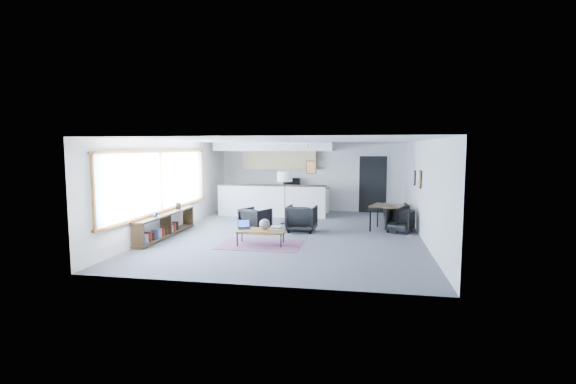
% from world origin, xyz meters
% --- Properties ---
extents(room, '(7.02, 9.02, 2.62)m').
position_xyz_m(room, '(0.00, 0.00, 1.30)').
color(room, '#4C4C4F').
rests_on(room, ground).
extents(window, '(0.10, 5.95, 1.66)m').
position_xyz_m(window, '(-3.46, -0.90, 1.46)').
color(window, '#8CBFFF').
rests_on(window, room).
extents(console, '(0.35, 3.00, 0.80)m').
position_xyz_m(console, '(-3.30, -1.05, 0.33)').
color(console, '#302111').
rests_on(console, floor).
extents(kitchenette, '(4.20, 1.96, 2.60)m').
position_xyz_m(kitchenette, '(-1.20, 3.71, 1.38)').
color(kitchenette, white).
rests_on(kitchenette, floor).
extents(doorway, '(1.10, 0.12, 2.15)m').
position_xyz_m(doorway, '(2.30, 4.42, 1.07)').
color(doorway, black).
rests_on(doorway, room).
extents(track_light, '(1.60, 0.07, 0.15)m').
position_xyz_m(track_light, '(-0.59, 2.20, 2.53)').
color(track_light, silver).
rests_on(track_light, room).
extents(wall_art_lower, '(0.03, 0.38, 0.48)m').
position_xyz_m(wall_art_lower, '(3.47, 0.40, 1.55)').
color(wall_art_lower, black).
rests_on(wall_art_lower, room).
extents(wall_art_upper, '(0.03, 0.34, 0.44)m').
position_xyz_m(wall_art_upper, '(3.47, 1.70, 1.50)').
color(wall_art_upper, black).
rests_on(wall_art_upper, room).
extents(kilim_rug, '(2.04, 1.39, 0.01)m').
position_xyz_m(kilim_rug, '(-0.54, -1.47, 0.01)').
color(kilim_rug, '#5A3046').
rests_on(kilim_rug, floor).
extents(coffee_table, '(1.21, 0.71, 0.38)m').
position_xyz_m(coffee_table, '(-0.54, -1.47, 0.35)').
color(coffee_table, brown).
rests_on(coffee_table, floor).
extents(laptop, '(0.37, 0.34, 0.22)m').
position_xyz_m(laptop, '(-0.99, -1.39, 0.44)').
color(laptop, black).
rests_on(laptop, coffee_table).
extents(ceramic_pot, '(0.27, 0.27, 0.27)m').
position_xyz_m(ceramic_pot, '(-0.45, -1.44, 0.51)').
color(ceramic_pot, gray).
rests_on(ceramic_pot, coffee_table).
extents(book_stack, '(0.31, 0.26, 0.09)m').
position_xyz_m(book_stack, '(-0.16, -1.38, 0.42)').
color(book_stack, silver).
rests_on(book_stack, coffee_table).
extents(coaster, '(0.10, 0.10, 0.01)m').
position_xyz_m(coaster, '(-0.40, -1.63, 0.38)').
color(coaster, '#E5590C').
rests_on(coaster, coffee_table).
extents(armchair_left, '(0.93, 0.91, 0.74)m').
position_xyz_m(armchair_left, '(-1.11, 0.19, 0.37)').
color(armchair_left, black).
rests_on(armchair_left, floor).
extents(armchair_right, '(0.84, 0.80, 0.83)m').
position_xyz_m(armchair_right, '(0.22, 0.38, 0.41)').
color(armchair_right, black).
rests_on(armchair_right, floor).
extents(floor_lamp, '(0.59, 0.59, 1.66)m').
position_xyz_m(floor_lamp, '(-0.49, 1.50, 1.44)').
color(floor_lamp, black).
rests_on(floor_lamp, floor).
extents(dining_table, '(1.10, 1.10, 0.74)m').
position_xyz_m(dining_table, '(2.65, 0.97, 0.67)').
color(dining_table, '#302111').
rests_on(dining_table, floor).
extents(dining_chair_near, '(0.74, 0.72, 0.61)m').
position_xyz_m(dining_chair_near, '(3.00, 0.76, 0.30)').
color(dining_chair_near, black).
rests_on(dining_chair_near, floor).
extents(dining_chair_far, '(0.65, 0.62, 0.61)m').
position_xyz_m(dining_chair_far, '(3.00, 2.19, 0.31)').
color(dining_chair_far, black).
rests_on(dining_chair_far, floor).
extents(microwave, '(0.61, 0.35, 0.40)m').
position_xyz_m(microwave, '(-0.73, 4.15, 1.13)').
color(microwave, black).
rests_on(microwave, kitchenette).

